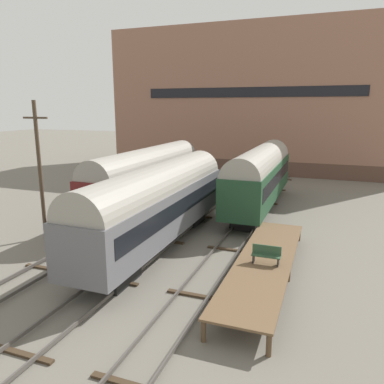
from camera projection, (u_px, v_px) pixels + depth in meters
ground_plane at (143, 259)px, 21.24m from camera, size 200.00×200.00×0.00m
track_left at (81, 247)px, 22.63m from camera, size 2.60×60.00×0.26m
track_middle at (143, 257)px, 21.21m from camera, size 2.60×60.00×0.26m
track_right at (214, 267)px, 19.79m from camera, size 2.60×60.00×0.26m
train_car_green at (260, 174)px, 30.96m from camera, size 2.98×15.50×5.27m
train_car_grey at (158, 201)px, 22.57m from camera, size 3.04×16.01×5.12m
train_car_maroon at (148, 176)px, 30.25m from camera, size 2.96×15.61×5.25m
station_platform at (265, 261)px, 18.77m from camera, size 2.68×12.52×0.96m
bench at (266, 254)px, 18.18m from camera, size 1.40×0.40×0.91m
person_worker at (86, 252)px, 19.60m from camera, size 0.32×0.32×1.67m
utility_pole at (40, 169)px, 23.69m from camera, size 1.80×0.24×8.85m
warehouse_building at (258, 101)px, 51.23m from camera, size 38.19×11.90×18.56m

